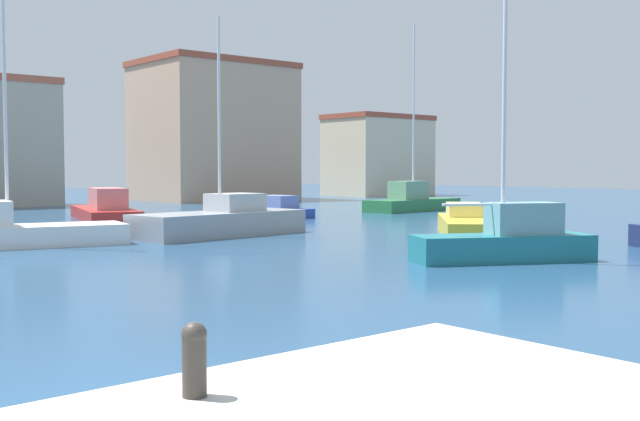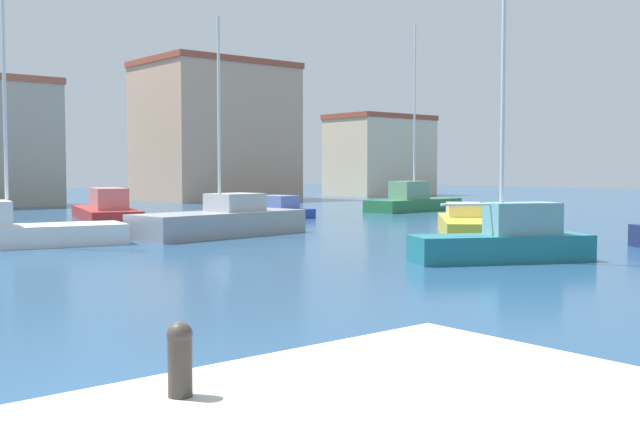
# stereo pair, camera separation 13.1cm
# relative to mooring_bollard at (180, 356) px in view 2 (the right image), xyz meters

# --- Properties ---
(water) EXTENTS (160.00, 160.00, 0.00)m
(water) POSITION_rel_mooring_bollard_xyz_m (15.93, 22.03, -1.30)
(water) COLOR navy
(water) RESTS_ON ground
(mooring_bollard) EXTENTS (0.20, 0.20, 0.57)m
(mooring_bollard) POSITION_rel_mooring_bollard_xyz_m (0.00, 0.00, 0.00)
(mooring_bollard) COLOR #38332D
(mooring_bollard) RESTS_ON pier_quay
(sailboat_white_far_right) EXTENTS (8.25, 3.93, 10.72)m
(sailboat_white_far_right) POSITION_rel_mooring_bollard_xyz_m (5.64, 22.28, -0.73)
(sailboat_white_far_right) COLOR white
(sailboat_white_far_right) RESTS_ON water
(motorboat_red_distant_north) EXTENTS (4.86, 9.19, 1.72)m
(motorboat_red_distant_north) POSITION_rel_mooring_bollard_xyz_m (14.67, 33.77, -0.74)
(motorboat_red_distant_north) COLOR #B22823
(motorboat_red_distant_north) RESTS_ON water
(motorboat_blue_near_pier) EXTENTS (2.42, 5.97, 1.24)m
(motorboat_blue_near_pier) POSITION_rel_mooring_bollard_xyz_m (22.82, 29.94, -0.88)
(motorboat_blue_near_pier) COLOR #233D93
(motorboat_blue_near_pier) RESTS_ON water
(sailboat_grey_mid_harbor) EXTENTS (7.70, 3.52, 8.86)m
(sailboat_grey_mid_harbor) POSITION_rel_mooring_bollard_xyz_m (14.00, 21.30, -0.69)
(sailboat_grey_mid_harbor) COLOR gray
(sailboat_grey_mid_harbor) RESTS_ON water
(motorboat_yellow_behind_lamppost) EXTENTS (6.48, 6.34, 1.31)m
(motorboat_yellow_behind_lamppost) POSITION_rel_mooring_bollard_xyz_m (21.32, 14.64, -0.83)
(motorboat_yellow_behind_lamppost) COLOR gold
(motorboat_yellow_behind_lamppost) RESTS_ON water
(sailboat_green_outer_mooring) EXTENTS (7.62, 3.11, 12.02)m
(sailboat_green_outer_mooring) POSITION_rel_mooring_bollard_xyz_m (33.46, 28.89, -0.63)
(sailboat_green_outer_mooring) COLOR #28703D
(sailboat_green_outer_mooring) RESTS_ON water
(sailboat_teal_far_left) EXTENTS (5.41, 3.79, 8.83)m
(sailboat_teal_far_left) POSITION_rel_mooring_bollard_xyz_m (15.68, 8.54, -0.63)
(sailboat_teal_far_left) COLOR #1E707A
(sailboat_teal_far_left) RESTS_ON water
(yacht_club) EXTENTS (12.40, 9.69, 12.03)m
(yacht_club) POSITION_rel_mooring_bollard_xyz_m (33.39, 52.52, 4.72)
(yacht_club) COLOR tan
(yacht_club) RESTS_ON ground
(warehouse_block) EXTENTS (10.20, 6.90, 8.24)m
(warehouse_block) POSITION_rel_mooring_bollard_xyz_m (52.49, 51.34, 2.83)
(warehouse_block) COLOR beige
(warehouse_block) RESTS_ON ground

